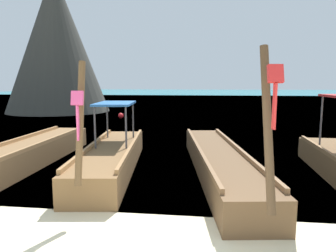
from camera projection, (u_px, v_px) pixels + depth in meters
sea_water at (201, 95)px, 64.50m from camera, size 120.00×120.00×0.00m
longtail_boat_blue_ribbon at (32, 152)px, 8.97m from camera, size 1.27×6.65×2.91m
longtail_boat_pink_ribbon at (112, 157)px, 8.30m from camera, size 1.85×6.01×2.76m
longtail_boat_red_ribbon at (218, 162)px, 7.99m from camera, size 2.07×7.51×2.91m
karst_rock at (55, 45)px, 25.31m from camera, size 9.10×8.39×11.52m
mooring_buoy_near at (121, 116)px, 20.75m from camera, size 0.38×0.38×0.38m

